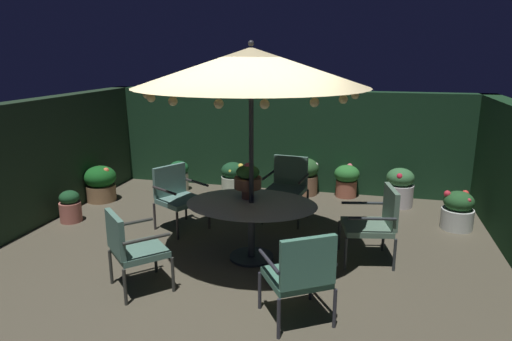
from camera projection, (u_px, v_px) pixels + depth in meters
name	position (u px, v px, depth m)	size (l,w,h in m)	color
ground_plane	(236.00, 268.00, 5.59)	(7.12, 7.37, 0.02)	#4F493A
hedge_backdrop_rear	(288.00, 140.00, 8.68)	(7.12, 0.30, 1.87)	#15321D
patio_dining_table	(251.00, 212.00, 5.70)	(1.65, 1.28, 0.74)	#282D35
patio_umbrella	(251.00, 67.00, 5.26)	(2.76, 2.76, 2.68)	#2D2F33
centerpiece_planter	(248.00, 179.00, 5.79)	(0.35, 0.35, 0.46)	#AF6448
patio_chair_north	(177.00, 193.00, 6.75)	(0.80, 0.81, 0.93)	#2D2A2B
patio_chair_northeast	(131.00, 245.00, 4.94)	(0.79, 0.79, 0.91)	#2E302C
patio_chair_east	(301.00, 272.00, 4.31)	(0.80, 0.79, 0.95)	#2A2B33
patio_chair_southeast	(376.00, 220.00, 5.66)	(0.72, 0.72, 0.95)	#292F31
patio_chair_south	(288.00, 183.00, 7.10)	(0.67, 0.64, 0.98)	#2B2D2E
potted_plant_left_far	(458.00, 210.00, 6.76)	(0.46, 0.46, 0.58)	silver
potted_plant_back_center	(304.00, 176.00, 8.43)	(0.52, 0.52, 0.68)	#8A6147
potted_plant_back_right	(179.00, 175.00, 8.67)	(0.37, 0.37, 0.56)	beige
potted_plant_right_far	(70.00, 206.00, 7.06)	(0.33, 0.33, 0.49)	#A75C50
potted_plant_front_corner	(100.00, 183.00, 8.05)	(0.55, 0.55, 0.63)	#8C6746
potted_plant_left_near	(400.00, 187.00, 7.77)	(0.47, 0.47, 0.66)	silver
potted_plant_right_near	(233.00, 178.00, 8.38)	(0.43, 0.43, 0.61)	beige
potted_plant_back_left	(347.00, 179.00, 8.27)	(0.45, 0.45, 0.58)	#AC5F48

